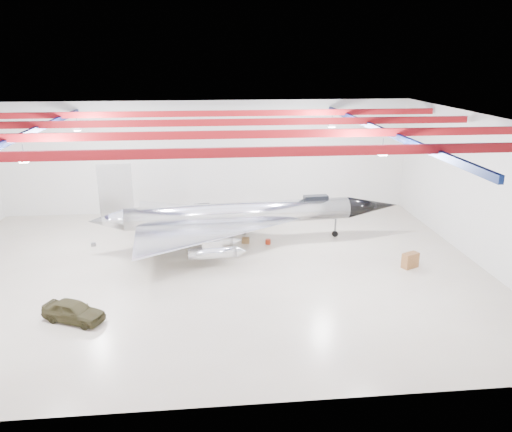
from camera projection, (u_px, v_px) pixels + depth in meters
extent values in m
plane|color=#BAA993|center=(212.00, 271.00, 36.60)|extent=(40.00, 40.00, 0.00)
plane|color=silver|center=(208.00, 157.00, 49.13)|extent=(40.00, 0.00, 40.00)
plane|color=silver|center=(481.00, 191.00, 36.83)|extent=(0.00, 30.00, 30.00)
plane|color=#0A0F38|center=(208.00, 119.00, 33.24)|extent=(40.00, 40.00, 0.00)
cube|color=maroon|center=(210.00, 153.00, 24.89)|extent=(39.50, 0.25, 0.50)
cube|color=maroon|center=(209.00, 135.00, 30.58)|extent=(39.50, 0.25, 0.50)
cube|color=maroon|center=(208.00, 123.00, 36.26)|extent=(39.50, 0.25, 0.50)
cube|color=maroon|center=(207.00, 114.00, 41.95)|extent=(39.50, 0.25, 0.50)
cube|color=#0C1A49|center=(23.00, 135.00, 32.37)|extent=(0.25, 29.50, 0.40)
cube|color=#0C1A49|center=(381.00, 130.00, 34.66)|extent=(0.25, 29.50, 0.40)
cube|color=silver|center=(24.00, 159.00, 26.99)|extent=(0.55, 0.55, 0.25)
cube|color=silver|center=(382.00, 152.00, 28.91)|extent=(0.55, 0.55, 0.25)
cube|color=silver|center=(77.00, 128.00, 38.36)|extent=(0.55, 0.55, 0.25)
cube|color=silver|center=(332.00, 125.00, 40.27)|extent=(0.55, 0.55, 0.25)
cylinder|color=silver|center=(240.00, 213.00, 41.25)|extent=(18.69, 3.35, 1.86)
cone|color=black|center=(372.00, 206.00, 43.24)|extent=(4.78, 2.23, 1.86)
cone|color=silver|center=(106.00, 221.00, 39.42)|extent=(2.93, 2.08, 1.86)
cube|color=silver|center=(116.00, 191.00, 38.84)|extent=(2.60, 0.32, 4.19)
cube|color=black|center=(316.00, 198.00, 42.06)|extent=(2.10, 0.91, 0.47)
cylinder|color=silver|center=(213.00, 253.00, 36.38)|extent=(3.59, 1.12, 0.84)
cylinder|color=silver|center=(210.00, 242.00, 38.55)|extent=(3.59, 1.12, 0.84)
cylinder|color=silver|center=(204.00, 220.00, 43.78)|extent=(3.59, 1.12, 0.84)
cylinder|color=silver|center=(202.00, 212.00, 45.96)|extent=(3.59, 1.12, 0.84)
cylinder|color=#59595B|center=(335.00, 228.00, 43.22)|extent=(0.17, 0.17, 1.67)
cylinder|color=black|center=(335.00, 234.00, 43.40)|extent=(0.54, 0.25, 0.52)
cylinder|color=#59595B|center=(197.00, 246.00, 38.97)|extent=(0.17, 0.17, 1.67)
cylinder|color=black|center=(198.00, 253.00, 39.15)|extent=(0.54, 0.25, 0.52)
cylinder|color=#59595B|center=(194.00, 227.00, 43.33)|extent=(0.17, 0.17, 1.67)
cylinder|color=black|center=(194.00, 233.00, 43.50)|extent=(0.54, 0.25, 0.52)
imported|color=#37331B|center=(74.00, 311.00, 29.45)|extent=(4.12, 3.01, 1.30)
cube|color=brown|center=(410.00, 260.00, 36.97)|extent=(1.40, 1.09, 1.15)
cube|color=olive|center=(157.00, 245.00, 40.97)|extent=(0.61, 0.51, 0.39)
cube|color=maroon|center=(161.00, 233.00, 43.86)|extent=(0.55, 0.49, 0.32)
cylinder|color=#59595B|center=(220.00, 251.00, 39.56)|extent=(0.64, 0.64, 0.49)
cube|color=olive|center=(246.00, 240.00, 41.98)|extent=(0.70, 0.60, 0.44)
cube|color=#59595B|center=(93.00, 244.00, 41.30)|extent=(0.45, 0.39, 0.26)
cylinder|color=maroon|center=(268.00, 242.00, 41.71)|extent=(0.59, 0.59, 0.41)
cube|color=olive|center=(226.00, 248.00, 40.25)|extent=(0.61, 0.50, 0.41)
cylinder|color=#59595B|center=(244.00, 232.00, 44.12)|extent=(0.50, 0.50, 0.34)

